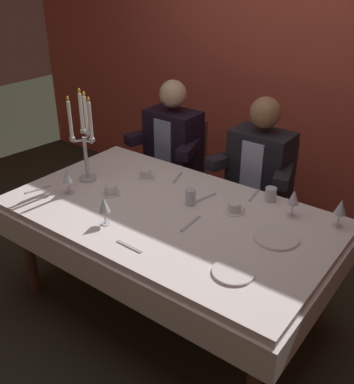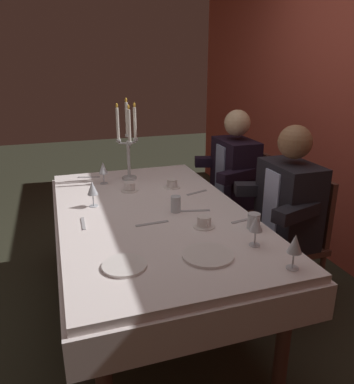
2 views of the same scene
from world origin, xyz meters
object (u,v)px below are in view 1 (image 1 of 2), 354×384
wine_glass_3 (104,206)px  coffee_cup_1 (146,174)px  dinner_plate_0 (233,272)px  wine_glass_2 (294,198)px  dinner_plate_1 (276,237)px  coffee_cup_0 (234,208)px  seated_diner_1 (260,167)px  water_tumbler_1 (191,197)px  seated_diner_0 (174,143)px  dining_table (169,228)px  coffee_cup_2 (111,190)px  wine_glass_0 (68,176)px  wine_glass_1 (341,208)px  candelabra (84,141)px  water_tumbler_0 (271,194)px

wine_glass_3 → coffee_cup_1: 0.62m
dinner_plate_0 → wine_glass_2: wine_glass_2 is taller
dinner_plate_1 → coffee_cup_0: (-0.32, 0.11, 0.02)m
dinner_plate_1 → seated_diner_1: seated_diner_1 is taller
water_tumbler_1 → seated_diner_0: 1.03m
dining_table → dinner_plate_0: 0.68m
seated_diner_0 → seated_diner_1: bearing=0.0°
coffee_cup_2 → dinner_plate_0: bearing=-12.8°
dinner_plate_1 → coffee_cup_2: (-1.04, -0.16, 0.02)m
wine_glass_2 → coffee_cup_0: wine_glass_2 is taller
dinner_plate_1 → wine_glass_2: (-0.03, 0.26, 0.11)m
coffee_cup_0 → coffee_cup_2: 0.77m
seated_diner_0 → coffee_cup_2: bearing=-76.3°
wine_glass_2 → wine_glass_0: bearing=-155.0°
wine_glass_1 → dinner_plate_1: bearing=-124.5°
wine_glass_0 → dinner_plate_0: bearing=-3.8°
dinner_plate_0 → dining_table: bearing=154.9°
coffee_cup_0 → water_tumbler_1: bearing=-162.3°
dining_table → seated_diner_1: bearing=81.2°
dinner_plate_0 → wine_glass_3: bearing=-176.7°
candelabra → coffee_cup_1: size_ratio=4.65×
wine_glass_3 → water_tumbler_0: wine_glass_3 is taller
candelabra → wine_glass_1: (1.53, 0.42, -0.16)m
candelabra → wine_glass_2: bearing=16.1°
wine_glass_2 → coffee_cup_0: bearing=-151.4°
wine_glass_0 → coffee_cup_0: (0.94, 0.42, -0.09)m
water_tumbler_0 → seated_diner_1: bearing=123.9°
wine_glass_1 → wine_glass_3: same height
wine_glass_2 → seated_diner_1: seated_diner_1 is taller
seated_diner_0 → seated_diner_1: same height
coffee_cup_0 → coffee_cup_1: 0.70m
seated_diner_0 → seated_diner_1: 0.77m
dinner_plate_1 → water_tumbler_1: size_ratio=2.45×
wine_glass_2 → wine_glass_3: size_ratio=1.00×
dining_table → seated_diner_0: bearing=125.8°
dinner_plate_0 → water_tumbler_0: bearing=103.8°
coffee_cup_0 → coffee_cup_2: size_ratio=1.00×
candelabra → coffee_cup_1: candelabra is taller
coffee_cup_2 → seated_diner_1: 1.09m
wine_glass_2 → coffee_cup_2: (-1.01, -0.42, -0.09)m
candelabra → water_tumbler_0: bearing=22.8°
dinner_plate_0 → water_tumbler_1: bearing=142.4°
dinner_plate_1 → wine_glass_3: (-0.82, -0.43, 0.11)m
water_tumbler_1 → wine_glass_3: bearing=-118.3°
water_tumbler_1 → coffee_cup_1: (-0.45, 0.12, -0.02)m
water_tumbler_0 → seated_diner_1: 0.51m
wine_glass_2 → dinner_plate_1: bearing=-83.0°
wine_glass_3 → water_tumbler_0: bearing=52.5°
dinner_plate_0 → coffee_cup_1: (-0.99, 0.53, 0.02)m
dinner_plate_1 → water_tumbler_1: 0.57m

